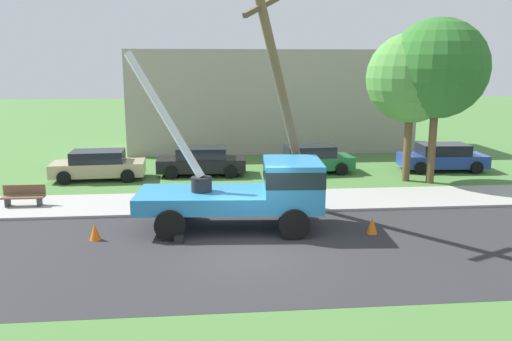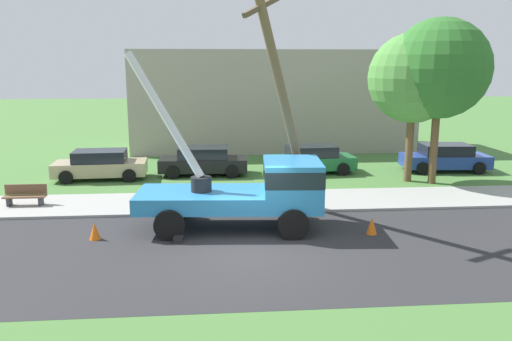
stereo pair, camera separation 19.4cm
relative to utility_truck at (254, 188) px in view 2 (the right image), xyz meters
name	(u,v)px [view 2 (the right image)]	position (x,y,z in m)	size (l,w,h in m)	color
ground_plane	(234,171)	(-0.24, 9.73, -1.41)	(120.00, 120.00, 0.00)	#477538
road_asphalt	(252,251)	(-0.24, -2.27, -1.40)	(80.00, 7.83, 0.01)	#2B2B2D
sidewalk_strip	(241,202)	(-0.24, 3.28, -1.36)	(80.00, 3.26, 0.10)	#9E9E99
utility_truck	(254,188)	(0.00, 0.00, 0.00)	(6.74, 3.23, 5.98)	#2D84C6
leaning_utility_pole	(283,99)	(1.13, 1.11, 2.92)	(3.00, 2.97, 8.47)	brown
traffic_cone_ahead	(372,226)	(3.84, -1.01, -1.13)	(0.36, 0.36, 0.56)	orange
traffic_cone_behind	(95,231)	(-5.19, -0.78, -1.13)	(0.36, 0.36, 0.56)	orange
traffic_cone_curbside	(295,208)	(1.64, 1.31, -1.13)	(0.36, 0.36, 0.56)	orange
parked_sedan_tan	(100,165)	(-6.85, 8.31, -0.70)	(4.48, 2.16, 1.42)	tan
parked_sedan_black	(203,161)	(-1.85, 8.90, -0.70)	(4.46, 2.12, 1.42)	black
parked_sedan_green	(311,159)	(3.69, 8.93, -0.70)	(4.51, 2.21, 1.42)	#1E6638
parked_sedan_blue	(445,158)	(10.79, 8.79, -0.70)	(4.50, 2.20, 1.42)	#263F99
park_bench	(25,196)	(-8.74, 3.34, -0.95)	(1.60, 0.45, 0.90)	brown
roadside_tree_near	(439,69)	(8.93, 6.05, 3.91)	(4.55, 4.55, 7.61)	brown
roadside_tree_far	(413,78)	(7.96, 6.60, 3.47)	(4.18, 4.18, 6.99)	brown
lowrise_building_backdrop	(272,100)	(2.60, 17.44, 1.79)	(18.00, 6.00, 6.40)	#A5998C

